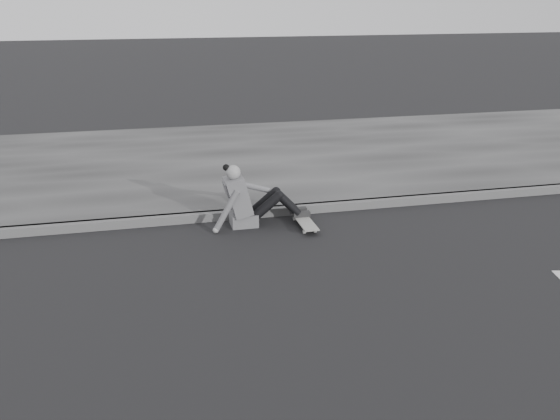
% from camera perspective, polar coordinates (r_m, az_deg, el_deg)
% --- Properties ---
extents(ground, '(80.00, 80.00, 0.00)m').
position_cam_1_polar(ground, '(6.51, -2.87, -8.54)').
color(ground, black).
rests_on(ground, ground).
extents(curb, '(24.00, 0.16, 0.12)m').
position_cam_1_polar(curb, '(8.83, -5.99, -0.53)').
color(curb, '#4F4F4F').
rests_on(curb, ground).
extents(sidewalk, '(24.00, 6.00, 0.12)m').
position_cam_1_polar(sidewalk, '(11.70, -7.99, 4.36)').
color(sidewalk, '#373737').
rests_on(sidewalk, ground).
extents(skateboard, '(0.20, 0.78, 0.09)m').
position_cam_1_polar(skateboard, '(8.53, 2.26, -1.06)').
color(skateboard, '#ABABA5').
rests_on(skateboard, ground).
extents(seated_woman, '(1.38, 0.46, 0.88)m').
position_cam_1_polar(seated_woman, '(8.51, -2.94, 0.93)').
color(seated_woman, '#59595C').
rests_on(seated_woman, ground).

